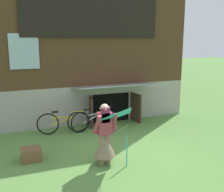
% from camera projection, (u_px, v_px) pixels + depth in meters
% --- Properties ---
extents(ground_plane, '(60.00, 60.00, 0.00)m').
position_uv_depth(ground_plane, '(128.00, 156.00, 7.05)').
color(ground_plane, '#56843D').
extents(log_house, '(7.37, 6.02, 5.51)m').
position_uv_depth(log_house, '(76.00, 45.00, 11.45)').
color(log_house, '#9E998E').
rests_on(log_house, ground_plane).
extents(person, '(0.60, 0.52, 1.51)m').
position_uv_depth(person, '(105.00, 139.00, 6.48)').
color(person, '#7F6B51').
rests_on(person, ground_plane).
extents(kite, '(0.95, 1.01, 1.38)m').
position_uv_depth(kite, '(131.00, 123.00, 6.05)').
color(kite, '#2DB2CC').
rests_on(kite, ground_plane).
extents(bicycle_silver, '(1.62, 0.43, 0.75)m').
position_uv_depth(bicycle_silver, '(93.00, 119.00, 9.02)').
color(bicycle_silver, black).
rests_on(bicycle_silver, ground_plane).
extents(bicycle_yellow, '(1.65, 0.26, 0.76)m').
position_uv_depth(bicycle_yellow, '(63.00, 122.00, 8.67)').
color(bicycle_yellow, black).
rests_on(bicycle_yellow, ground_plane).
extents(wooden_crate, '(0.49, 0.42, 0.32)m').
position_uv_depth(wooden_crate, '(31.00, 154.00, 6.77)').
color(wooden_crate, brown).
rests_on(wooden_crate, ground_plane).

